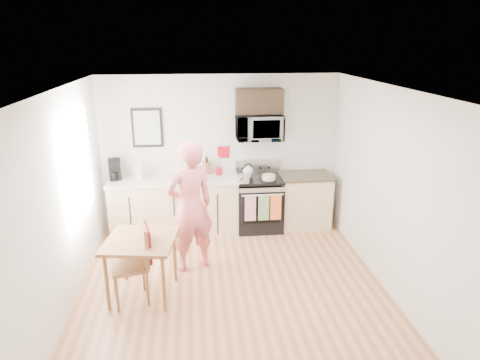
{
  "coord_description": "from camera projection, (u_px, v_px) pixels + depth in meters",
  "views": [
    {
      "loc": [
        -0.44,
        -4.78,
        3.14
      ],
      "look_at": [
        0.19,
        1.0,
        1.21
      ],
      "focal_mm": 32.0,
      "sensor_mm": 36.0,
      "label": 1
    }
  ],
  "objects": [
    {
      "name": "pot",
      "position": [
        244.0,
        179.0,
        6.93
      ],
      "size": [
        0.23,
        0.36,
        0.11
      ],
      "rotation": [
        0.0,
        0.0,
        -0.42
      ],
      "color": "silver",
      "rests_on": "range"
    },
    {
      "name": "back_wall",
      "position": [
        220.0,
        152.0,
        7.3
      ],
      "size": [
        4.0,
        0.04,
        2.6
      ],
      "primitive_type": "cube",
      "color": "silver",
      "rests_on": "floor"
    },
    {
      "name": "wall_trivet",
      "position": [
        223.0,
        152.0,
        7.29
      ],
      "size": [
        0.2,
        0.02,
        0.2
      ],
      "primitive_type": "cube",
      "color": "#AC0E19",
      "rests_on": "back_wall"
    },
    {
      "name": "cake",
      "position": [
        269.0,
        178.0,
        7.02
      ],
      "size": [
        0.27,
        0.27,
        0.09
      ],
      "color": "black",
      "rests_on": "range"
    },
    {
      "name": "kettle",
      "position": [
        248.0,
        171.0,
        7.2
      ],
      "size": [
        0.18,
        0.18,
        0.22
      ],
      "color": "silver",
      "rests_on": "range"
    },
    {
      "name": "left_wall",
      "position": [
        61.0,
        207.0,
        4.92
      ],
      "size": [
        0.04,
        4.6,
        2.6
      ],
      "primitive_type": "cube",
      "color": "silver",
      "rests_on": "floor"
    },
    {
      "name": "front_wall",
      "position": [
        265.0,
        318.0,
        2.96
      ],
      "size": [
        4.0,
        0.04,
        2.6
      ],
      "primitive_type": "cube",
      "color": "silver",
      "rests_on": "floor"
    },
    {
      "name": "dining_table",
      "position": [
        141.0,
        246.0,
        5.31
      ],
      "size": [
        0.84,
        0.84,
        0.78
      ],
      "rotation": [
        0.0,
        0.0,
        -0.15
      ],
      "color": "brown",
      "rests_on": "floor"
    },
    {
      "name": "upper_cabinet",
      "position": [
        259.0,
        101.0,
        6.93
      ],
      "size": [
        0.76,
        0.35,
        0.4
      ],
      "primitive_type": "cube",
      "color": "black",
      "rests_on": "back_wall"
    },
    {
      "name": "milk_carton",
      "position": [
        138.0,
        172.0,
        6.96
      ],
      "size": [
        0.12,
        0.12,
        0.28
      ],
      "primitive_type": "cube",
      "rotation": [
        0.0,
        0.0,
        0.15
      ],
      "color": "tan",
      "rests_on": "countertop_left"
    },
    {
      "name": "knife_block",
      "position": [
        206.0,
        168.0,
        7.28
      ],
      "size": [
        0.14,
        0.16,
        0.21
      ],
      "primitive_type": "cube",
      "rotation": [
        0.0,
        0.0,
        0.42
      ],
      "color": "brown",
      "rests_on": "countertop_left"
    },
    {
      "name": "ceiling",
      "position": [
        233.0,
        90.0,
        4.72
      ],
      "size": [
        4.0,
        4.6,
        0.04
      ],
      "primitive_type": "cube",
      "color": "white",
      "rests_on": "back_wall"
    },
    {
      "name": "person",
      "position": [
        190.0,
        207.0,
        5.88
      ],
      "size": [
        0.81,
        0.7,
        1.88
      ],
      "primitive_type": "imported",
      "rotation": [
        0.0,
        0.0,
        3.57
      ],
      "color": "#C23549",
      "rests_on": "floor"
    },
    {
      "name": "range",
      "position": [
        259.0,
        204.0,
        7.33
      ],
      "size": [
        0.76,
        0.7,
        1.16
      ],
      "color": "black",
      "rests_on": "floor"
    },
    {
      "name": "right_wall",
      "position": [
        392.0,
        194.0,
        5.34
      ],
      "size": [
        0.04,
        4.6,
        2.6
      ],
      "primitive_type": "cube",
      "color": "silver",
      "rests_on": "floor"
    },
    {
      "name": "cabinet_right",
      "position": [
        304.0,
        201.0,
        7.43
      ],
      "size": [
        0.84,
        0.6,
        0.9
      ],
      "primitive_type": "cube",
      "color": "tan",
      "rests_on": "floor"
    },
    {
      "name": "wall_art",
      "position": [
        147.0,
        128.0,
        7.01
      ],
      "size": [
        0.5,
        0.04,
        0.65
      ],
      "color": "black",
      "rests_on": "back_wall"
    },
    {
      "name": "floor",
      "position": [
        234.0,
        293.0,
        5.54
      ],
      "size": [
        4.6,
        4.6,
        0.0
      ],
      "primitive_type": "plane",
      "color": "#925C38",
      "rests_on": "ground"
    },
    {
      "name": "window",
      "position": [
        78.0,
        166.0,
        5.6
      ],
      "size": [
        0.06,
        1.4,
        1.5
      ],
      "color": "white",
      "rests_on": "left_wall"
    },
    {
      "name": "microwave",
      "position": [
        259.0,
        127.0,
        7.01
      ],
      "size": [
        0.76,
        0.51,
        0.42
      ],
      "primitive_type": "imported",
      "color": "silver",
      "rests_on": "back_wall"
    },
    {
      "name": "countertop_right",
      "position": [
        306.0,
        176.0,
        7.29
      ],
      "size": [
        0.88,
        0.64,
        0.04
      ],
      "primitive_type": "cube",
      "color": "black",
      "rests_on": "cabinet_right"
    },
    {
      "name": "cabinet_left",
      "position": [
        175.0,
        207.0,
        7.2
      ],
      "size": [
        2.1,
        0.6,
        0.9
      ],
      "primitive_type": "cube",
      "color": "tan",
      "rests_on": "floor"
    },
    {
      "name": "bread_bag",
      "position": [
        197.0,
        177.0,
        6.93
      ],
      "size": [
        0.36,
        0.29,
        0.12
      ],
      "primitive_type": "cube",
      "rotation": [
        0.0,
        0.0,
        -0.49
      ],
      "color": "#DAC372",
      "rests_on": "countertop_left"
    },
    {
      "name": "countertop_left",
      "position": [
        174.0,
        180.0,
        7.05
      ],
      "size": [
        2.14,
        0.64,
        0.04
      ],
      "primitive_type": "cube",
      "color": "#EEE6CD",
      "rests_on": "cabinet_left"
    },
    {
      "name": "chair",
      "position": [
        140.0,
        252.0,
        5.23
      ],
      "size": [
        0.56,
        0.52,
        1.01
      ],
      "rotation": [
        0.0,
        0.0,
        0.24
      ],
      "color": "brown",
      "rests_on": "floor"
    },
    {
      "name": "utensil_crock",
      "position": [
        219.0,
        168.0,
        7.22
      ],
      "size": [
        0.11,
        0.11,
        0.32
      ],
      "color": "#AC0E19",
      "rests_on": "countertop_left"
    },
    {
      "name": "coffee_maker",
      "position": [
        115.0,
        170.0,
        7.0
      ],
      "size": [
        0.22,
        0.3,
        0.33
      ],
      "rotation": [
        0.0,
        0.0,
        0.17
      ],
      "color": "black",
      "rests_on": "countertop_left"
    },
    {
      "name": "fruit_bowl",
      "position": [
        189.0,
        175.0,
        7.16
      ],
      "size": [
        0.26,
        0.26,
        0.09
      ],
      "color": "silver",
      "rests_on": "countertop_left"
    }
  ]
}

